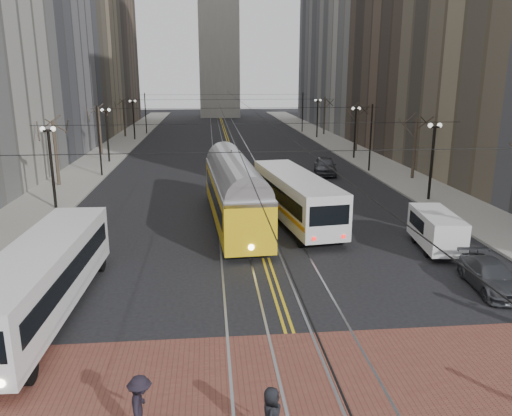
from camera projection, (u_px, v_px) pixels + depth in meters
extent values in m
plane|color=black|center=(286.00, 321.00, 19.29)|extent=(260.00, 260.00, 0.00)
cube|color=gray|center=(109.00, 153.00, 61.21)|extent=(5.00, 140.00, 0.15)
cube|color=gray|center=(348.00, 150.00, 63.95)|extent=(5.00, 140.00, 0.15)
cube|color=brown|center=(305.00, 382.00, 15.44)|extent=(25.00, 6.00, 0.01)
cube|color=gray|center=(231.00, 152.00, 62.60)|extent=(4.80, 130.00, 0.02)
cube|color=gold|center=(231.00, 152.00, 62.59)|extent=(0.42, 130.00, 0.01)
cube|color=slate|center=(6.00, 5.00, 56.88)|extent=(16.00, 20.00, 34.00)
cube|color=brown|center=(86.00, 17.00, 94.61)|extent=(16.00, 20.00, 40.00)
cube|color=brown|center=(436.00, 11.00, 61.54)|extent=(16.00, 20.00, 34.00)
cube|color=slate|center=(348.00, 20.00, 99.27)|extent=(16.00, 20.00, 40.00)
cylinder|color=black|center=(52.00, 171.00, 34.64)|extent=(0.20, 0.20, 5.60)
cylinder|color=black|center=(108.00, 137.00, 53.89)|extent=(0.20, 0.20, 5.60)
cylinder|color=black|center=(134.00, 121.00, 73.14)|extent=(0.20, 0.20, 5.60)
cylinder|color=black|center=(431.00, 165.00, 37.15)|extent=(0.20, 0.20, 5.60)
cylinder|color=black|center=(355.00, 134.00, 56.39)|extent=(0.20, 0.20, 5.60)
cylinder|color=black|center=(317.00, 120.00, 75.64)|extent=(0.20, 0.20, 5.60)
cylinder|color=#382D23|center=(56.00, 154.00, 42.16)|extent=(0.28, 0.28, 5.60)
cylinder|color=#382D23|center=(100.00, 131.00, 59.48)|extent=(0.28, 0.28, 5.60)
cylinder|color=#382D23|center=(124.00, 119.00, 76.81)|extent=(0.28, 0.28, 5.60)
cylinder|color=#382D23|center=(414.00, 149.00, 45.03)|extent=(0.28, 0.28, 5.60)
cylinder|color=#382D23|center=(357.00, 129.00, 62.35)|extent=(0.28, 0.28, 5.60)
cylinder|color=#382D23|center=(324.00, 117.00, 79.68)|extent=(0.28, 0.28, 5.60)
cylinder|color=black|center=(218.00, 103.00, 60.93)|extent=(0.03, 120.00, 0.03)
cylinder|color=black|center=(243.00, 103.00, 61.20)|extent=(0.03, 120.00, 0.03)
cylinder|color=black|center=(99.00, 142.00, 46.14)|extent=(0.16, 0.16, 6.60)
cylinder|color=black|center=(146.00, 114.00, 80.79)|extent=(0.16, 0.16, 6.60)
cylinder|color=black|center=(371.00, 139.00, 48.49)|extent=(0.16, 0.16, 6.60)
cylinder|color=black|center=(302.00, 113.00, 83.14)|extent=(0.16, 0.16, 6.60)
cube|color=white|center=(43.00, 281.00, 19.38)|extent=(2.80, 11.68, 2.90)
cube|color=yellow|center=(235.00, 198.00, 31.59)|extent=(3.55, 14.55, 3.40)
cube|color=silver|center=(295.00, 199.00, 31.96)|extent=(4.17, 12.20, 3.12)
cube|color=white|center=(436.00, 232.00, 26.96)|extent=(2.31, 4.84, 2.06)
imported|color=#3F4047|center=(325.00, 166.00, 47.96)|extent=(2.74, 5.17, 1.67)
imported|color=#404348|center=(491.00, 276.00, 22.06)|extent=(2.21, 4.49, 1.25)
imported|color=black|center=(271.00, 416.00, 12.70)|extent=(0.66, 0.86, 1.57)
imported|color=black|center=(141.00, 406.00, 12.94)|extent=(0.72, 1.16, 1.73)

